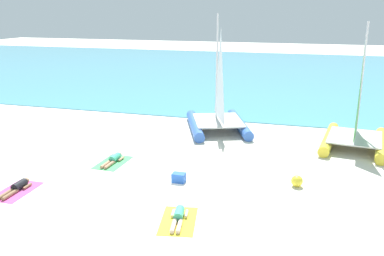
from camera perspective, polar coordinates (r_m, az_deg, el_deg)
The scene contains 12 objects.
ground_plane at distance 24.13m, azimuth 3.38°, elevation 0.49°, with size 120.00×120.00×0.00m, color silver.
ocean_water at distance 44.34m, azimuth 9.51°, elevation 7.53°, with size 120.00×40.00×0.05m, color #4C9EB7.
sailboat_blue at distance 22.77m, azimuth 3.58°, elevation 1.95°, with size 4.58×5.56×6.23m.
sailboat_yellow at distance 21.34m, azimuth 21.56°, elevation -0.27°, with size 3.47×4.88×5.92m.
towel_left at distance 16.78m, azimuth -22.98°, elevation -7.97°, with size 1.10×1.90×0.01m, color #D84C99.
sunbather_left at distance 16.78m, azimuth -22.89°, elevation -7.50°, with size 0.55×1.56×0.30m.
towel_middle at distance 18.52m, azimuth -10.81°, elevation -4.67°, with size 1.10×1.90×0.01m, color #4CB266.
sunbather_middle at distance 18.53m, azimuth -10.73°, elevation -4.24°, with size 0.55×1.56×0.30m.
towel_right at distance 13.50m, azimuth -1.89°, elevation -12.61°, with size 1.10×1.90×0.01m, color yellow.
sunbather_right at distance 13.50m, azimuth -1.86°, elevation -12.01°, with size 0.69×1.56×0.30m.
beach_ball at distance 16.27m, azimuth 14.22°, elevation -7.07°, with size 0.44×0.44×0.44m, color yellow.
cooler_box at distance 16.19m, azimuth -1.82°, elevation -6.83°, with size 0.50×0.36×0.36m, color blue.
Camera 1 is at (5.11, -12.67, 6.50)m, focal length 38.83 mm.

